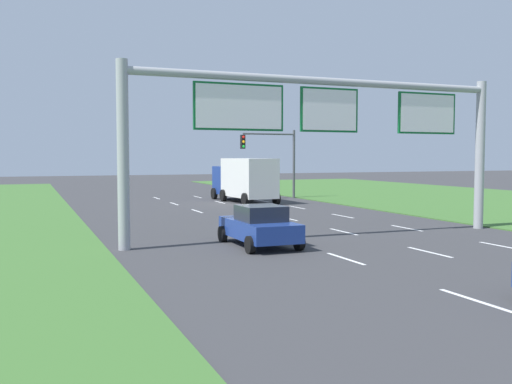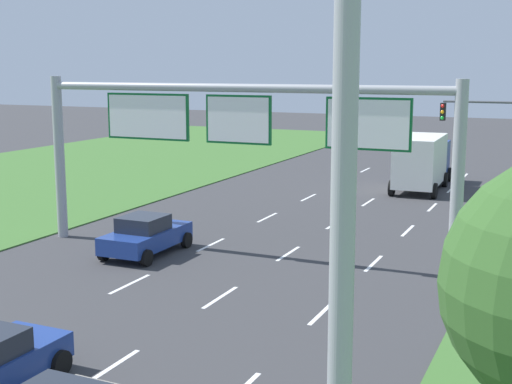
{
  "view_description": "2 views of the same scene",
  "coord_description": "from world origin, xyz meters",
  "px_view_note": "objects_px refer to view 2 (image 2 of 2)",
  "views": [
    {
      "loc": [
        -11.72,
        -4.57,
        3.47
      ],
      "look_at": [
        -1.46,
        20.82,
        1.74
      ],
      "focal_mm": 40.0,
      "sensor_mm": 36.0,
      "label": 1
    },
    {
      "loc": [
        11.89,
        -7.77,
        7.41
      ],
      "look_at": [
        -0.71,
        20.34,
        1.96
      ],
      "focal_mm": 50.0,
      "sensor_mm": 36.0,
      "label": 2
    }
  ],
  "objects_px": {
    "box_truck": "(423,160)",
    "street_lamp": "(290,381)",
    "sign_gantry": "(236,132)",
    "traffic_light_mast": "(485,125)",
    "car_near_red": "(146,235)"
  },
  "relations": [
    {
      "from": "box_truck",
      "to": "street_lamp",
      "type": "height_order",
      "value": "street_lamp"
    },
    {
      "from": "box_truck",
      "to": "sign_gantry",
      "type": "bearing_deg",
      "value": -102.17
    },
    {
      "from": "street_lamp",
      "to": "box_truck",
      "type": "bearing_deg",
      "value": 99.55
    },
    {
      "from": "traffic_light_mast",
      "to": "street_lamp",
      "type": "xyz_separation_m",
      "value": [
        3.23,
        -40.88,
        1.21
      ]
    },
    {
      "from": "sign_gantry",
      "to": "street_lamp",
      "type": "xyz_separation_m",
      "value": [
        9.99,
        -19.76,
        0.13
      ]
    },
    {
      "from": "box_truck",
      "to": "traffic_light_mast",
      "type": "xyz_separation_m",
      "value": [
        3.28,
        2.19,
        2.1
      ]
    },
    {
      "from": "sign_gantry",
      "to": "street_lamp",
      "type": "distance_m",
      "value": 22.14
    },
    {
      "from": "box_truck",
      "to": "sign_gantry",
      "type": "height_order",
      "value": "sign_gantry"
    },
    {
      "from": "sign_gantry",
      "to": "street_lamp",
      "type": "relative_size",
      "value": 2.03
    },
    {
      "from": "car_near_red",
      "to": "sign_gantry",
      "type": "distance_m",
      "value": 5.53
    },
    {
      "from": "box_truck",
      "to": "traffic_light_mast",
      "type": "height_order",
      "value": "traffic_light_mast"
    },
    {
      "from": "car_near_red",
      "to": "traffic_light_mast",
      "type": "bearing_deg",
      "value": 64.95
    },
    {
      "from": "box_truck",
      "to": "traffic_light_mast",
      "type": "bearing_deg",
      "value": 32.0
    },
    {
      "from": "traffic_light_mast",
      "to": "car_near_red",
      "type": "bearing_deg",
      "value": -114.84
    },
    {
      "from": "sign_gantry",
      "to": "traffic_light_mast",
      "type": "height_order",
      "value": "sign_gantry"
    }
  ]
}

